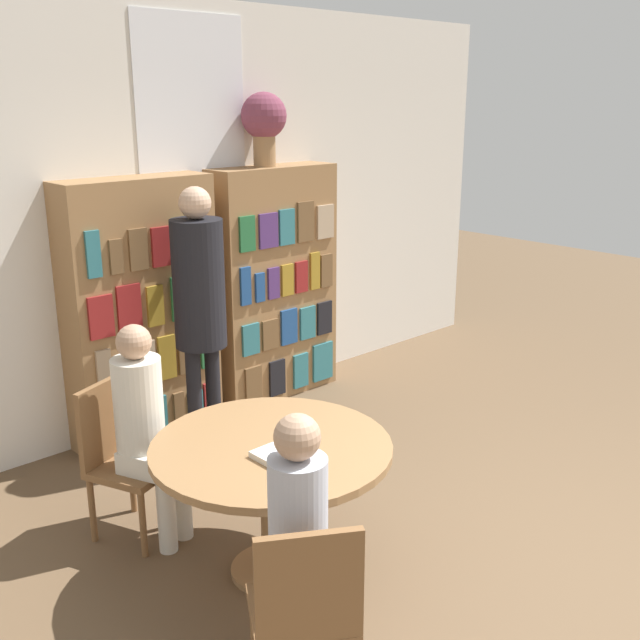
{
  "coord_description": "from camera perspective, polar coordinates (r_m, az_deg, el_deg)",
  "views": [
    {
      "loc": [
        -3.07,
        -1.39,
        2.35
      ],
      "look_at": [
        -0.12,
        1.78,
        1.05
      ],
      "focal_mm": 42.0,
      "sensor_mm": 36.0,
      "label": 1
    }
  ],
  "objects": [
    {
      "name": "bookshelf_right",
      "position": [
        5.94,
        -3.47,
        2.73
      ],
      "size": [
        1.06,
        0.34,
        1.84
      ],
      "color": "olive",
      "rests_on": "ground_plane"
    },
    {
      "name": "reading_table",
      "position": [
        3.76,
        -3.71,
        -11.07
      ],
      "size": [
        1.19,
        1.19,
        0.72
      ],
      "color": "olive",
      "rests_on": "ground_plane"
    },
    {
      "name": "bookshelf_left",
      "position": [
        5.29,
        -13.39,
        0.54
      ],
      "size": [
        1.06,
        0.34,
        1.84
      ],
      "color": "olive",
      "rests_on": "ground_plane"
    },
    {
      "name": "wall_back",
      "position": [
        5.63,
        -9.55,
        7.88
      ],
      "size": [
        6.4,
        0.07,
        3.0
      ],
      "color": "silver",
      "rests_on": "ground_plane"
    },
    {
      "name": "flower_vase",
      "position": [
        5.72,
        -4.3,
        14.91
      ],
      "size": [
        0.34,
        0.34,
        0.54
      ],
      "color": "#997047",
      "rests_on": "bookshelf_right"
    },
    {
      "name": "seated_reader_left",
      "position": [
        4.1,
        -13.12,
        -7.59
      ],
      "size": [
        0.36,
        0.4,
        1.23
      ],
      "rotation": [
        0.0,
        0.0,
        -2.75
      ],
      "color": "silver",
      "rests_on": "ground_plane"
    },
    {
      "name": "librarian_standing",
      "position": [
        4.89,
        -9.2,
        2.02
      ],
      "size": [
        0.34,
        0.61,
        1.81
      ],
      "color": "black",
      "rests_on": "ground_plane"
    },
    {
      "name": "seated_reader_right",
      "position": [
        3.08,
        -1.82,
        -16.16
      ],
      "size": [
        0.37,
        0.39,
        1.22
      ],
      "rotation": [
        0.0,
        0.0,
        -0.56
      ],
      "color": "#B2B7C6",
      "rests_on": "ground_plane"
    },
    {
      "name": "ground_plane",
      "position": [
        4.11,
        19.52,
        -19.29
      ],
      "size": [
        16.0,
        16.0,
        0.0
      ],
      "primitive_type": "plane",
      "color": "brown"
    },
    {
      "name": "chair_near_camera",
      "position": [
        3.05,
        -1.18,
        -21.16
      ],
      "size": [
        0.55,
        0.55,
        0.87
      ],
      "rotation": [
        0.0,
        0.0,
        -0.56
      ],
      "color": "brown",
      "rests_on": "ground_plane"
    },
    {
      "name": "chair_left_side",
      "position": [
        4.29,
        -14.85,
        -9.68
      ],
      "size": [
        0.52,
        0.52,
        0.87
      ],
      "rotation": [
        0.0,
        0.0,
        -2.75
      ],
      "color": "brown",
      "rests_on": "ground_plane"
    },
    {
      "name": "open_book_on_table",
      "position": [
        3.59,
        -3.04,
        -10.07
      ],
      "size": [
        0.24,
        0.18,
        0.03
      ],
      "color": "silver",
      "rests_on": "reading_table"
    }
  ]
}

